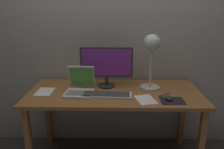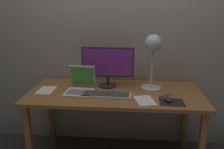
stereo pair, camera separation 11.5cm
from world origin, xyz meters
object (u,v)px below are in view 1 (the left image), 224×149
object	(u,v)px
monitor	(106,64)
desk_lamp	(152,49)
mouse	(168,98)
pen	(165,94)
laptop	(80,85)
keyboard_main	(107,95)

from	to	relation	value
monitor	desk_lamp	bearing A→B (deg)	-4.73
mouse	pen	distance (m)	0.12
monitor	desk_lamp	distance (m)	0.45
mouse	pen	bearing A→B (deg)	94.05
laptop	pen	size ratio (longest dim) A/B	2.20
pen	monitor	bearing A→B (deg)	158.07
monitor	keyboard_main	world-z (taller)	monitor
keyboard_main	pen	xyz separation A→B (m)	(0.52, 0.04, -0.01)
laptop	desk_lamp	xyz separation A→B (m)	(0.66, 0.11, 0.31)
keyboard_main	pen	world-z (taller)	keyboard_main
desk_lamp	pen	distance (m)	0.43
mouse	desk_lamp	bearing A→B (deg)	111.52
laptop	pen	bearing A→B (deg)	-4.74
monitor	pen	distance (m)	0.61
mouse	pen	size ratio (longest dim) A/B	0.69
laptop	desk_lamp	size ratio (longest dim) A/B	0.59
monitor	mouse	distance (m)	0.66
desk_lamp	pen	bearing A→B (deg)	-58.68
keyboard_main	mouse	world-z (taller)	mouse
desk_lamp	mouse	distance (m)	0.48
desk_lamp	pen	world-z (taller)	desk_lamp
pen	desk_lamp	bearing A→B (deg)	121.32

